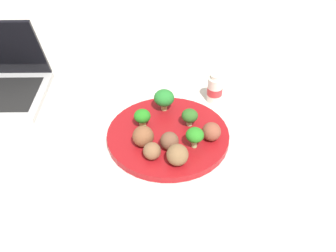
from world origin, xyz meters
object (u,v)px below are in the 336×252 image
object	(u,v)px
broccoli_floret_back_left	(194,136)
napkin	(71,198)
meatball_mid_left	(211,132)
broccoli_floret_front_left	(190,116)
broccoli_floret_mid_left	(142,117)
broccoli_floret_back_right	(164,98)
yogurt_bottle	(214,89)
knife	(62,193)
meatball_near_rim	(152,151)
meatball_far_rim	(169,141)
fork	(72,204)
meatball_back_left	(177,155)
meatball_back_right	(143,136)
plate	(168,135)

from	to	relation	value
broccoli_floret_back_left	napkin	bearing A→B (deg)	-23.01
meatball_mid_left	broccoli_floret_front_left	bearing A→B (deg)	-98.37
broccoli_floret_front_left	napkin	xyz separation A→B (m)	(0.31, -0.06, -0.04)
broccoli_floret_mid_left	broccoli_floret_back_right	size ratio (longest dim) A/B	0.79
broccoli_floret_mid_left	yogurt_bottle	bearing A→B (deg)	163.98
broccoli_floret_front_left	knife	xyz separation A→B (m)	(0.32, -0.07, -0.03)
meatball_mid_left	meatball_near_rim	xyz separation A→B (m)	(0.13, -0.06, -0.00)
broccoli_floret_mid_left	knife	distance (m)	0.25
meatball_far_rim	broccoli_floret_front_left	bearing A→B (deg)	-171.72
fork	meatball_back_left	bearing A→B (deg)	155.46
broccoli_floret_front_left	broccoli_floret_back_right	world-z (taller)	broccoli_floret_back_right
broccoli_floret_back_left	broccoli_floret_mid_left	bearing A→B (deg)	-84.82
meatball_back_left	yogurt_bottle	xyz separation A→B (m)	(-0.26, -0.08, -0.00)
broccoli_floret_front_left	broccoli_floret_back_right	bearing A→B (deg)	-96.55
yogurt_bottle	knife	bearing A→B (deg)	-6.30
broccoli_floret_back_left	meatball_far_rim	bearing A→B (deg)	-49.51
broccoli_floret_front_left	meatball_far_rim	world-z (taller)	broccoli_floret_front_left
meatball_back_left	fork	size ratio (longest dim) A/B	0.38
broccoli_floret_back_right	meatball_mid_left	xyz separation A→B (m)	(0.02, 0.15, -0.01)
fork	meatball_mid_left	bearing A→B (deg)	161.31
broccoli_floret_back_right	meatball_back_left	size ratio (longest dim) A/B	1.18
broccoli_floret_back_left	meatball_back_right	world-z (taller)	broccoli_floret_back_left
broccoli_floret_back_left	meatball_back_left	xyz separation A→B (m)	(0.06, 0.00, -0.01)
meatball_back_left	meatball_back_right	bearing A→B (deg)	-89.28
plate	broccoli_floret_mid_left	world-z (taller)	broccoli_floret_mid_left
broccoli_floret_back_right	napkin	world-z (taller)	broccoli_floret_back_right
plate	meatball_far_rim	xyz separation A→B (m)	(0.04, 0.03, 0.03)
fork	meatball_near_rim	bearing A→B (deg)	167.05
meatball_mid_left	broccoli_floret_back_left	bearing A→B (deg)	-16.53
broccoli_floret_mid_left	knife	size ratio (longest dim) A/B	0.30
yogurt_bottle	meatball_back_left	bearing A→B (deg)	17.19
meatball_mid_left	fork	bearing A→B (deg)	-18.69
meatball_mid_left	meatball_far_rim	distance (m)	0.10
broccoli_floret_back_left	yogurt_bottle	distance (m)	0.21
broccoli_floret_back_right	yogurt_bottle	bearing A→B (deg)	154.85
broccoli_floret_back_left	broccoli_floret_back_right	size ratio (longest dim) A/B	0.90
meatball_back_right	plate	bearing A→B (deg)	165.05
fork	broccoli_floret_front_left	bearing A→B (deg)	173.19
broccoli_floret_front_left	napkin	bearing A→B (deg)	-10.03
fork	knife	xyz separation A→B (m)	(-0.00, -0.04, -0.00)
meatball_mid_left	yogurt_bottle	xyz separation A→B (m)	(-0.15, -0.09, -0.00)
plate	knife	bearing A→B (deg)	-11.48
meatball_mid_left	plate	bearing A→B (deg)	-63.41
broccoli_floret_back_right	yogurt_bottle	size ratio (longest dim) A/B	0.70
plate	yogurt_bottle	world-z (taller)	yogurt_bottle
meatball_near_rim	knife	distance (m)	0.20
broccoli_floret_back_left	broccoli_floret_mid_left	world-z (taller)	broccoli_floret_back_left
fork	broccoli_floret_back_left	bearing A→B (deg)	160.93
plate	meatball_near_rim	world-z (taller)	meatball_near_rim
broccoli_floret_front_left	fork	bearing A→B (deg)	-6.81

